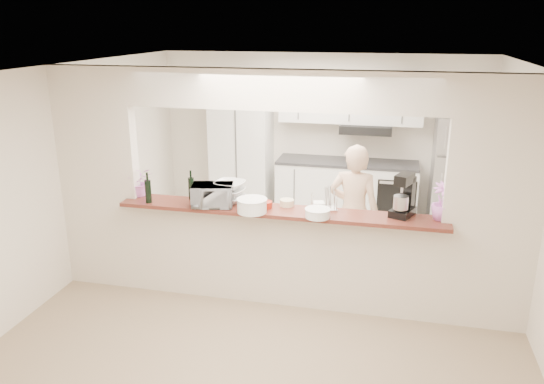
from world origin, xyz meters
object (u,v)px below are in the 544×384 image
(toaster_oven, at_px, (212,195))
(refrigerator, at_px, (459,174))
(stand_mixer, at_px, (404,197))
(person, at_px, (353,213))

(toaster_oven, bearing_deg, refrigerator, 32.55)
(toaster_oven, height_order, stand_mixer, stand_mixer)
(person, bearing_deg, toaster_oven, 38.31)
(person, bearing_deg, refrigerator, -120.77)
(refrigerator, height_order, stand_mixer, refrigerator)
(refrigerator, bearing_deg, stand_mixer, -107.40)
(toaster_oven, relative_size, stand_mixer, 0.97)
(stand_mixer, bearing_deg, person, 125.73)
(refrigerator, xyz_separation_m, stand_mixer, (-0.81, -2.59, 0.43))
(person, bearing_deg, stand_mixer, 131.13)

